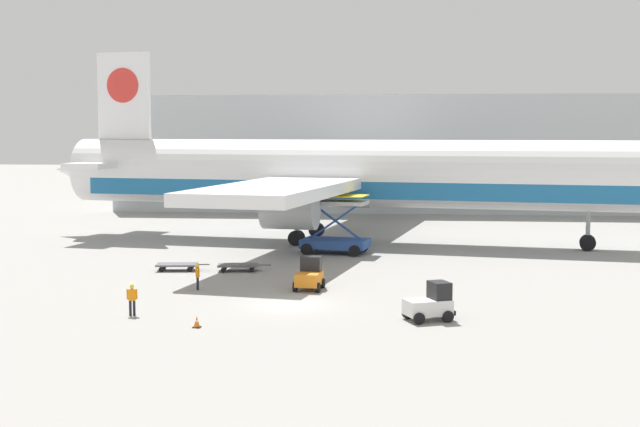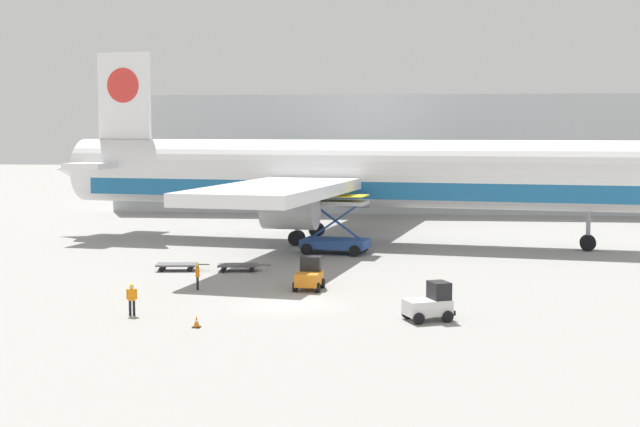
{
  "view_description": "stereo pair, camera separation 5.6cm",
  "coord_description": "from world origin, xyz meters",
  "views": [
    {
      "loc": [
        6.54,
        -48.93,
        9.77
      ],
      "look_at": [
        0.58,
        12.8,
        4.0
      ],
      "focal_mm": 50.0,
      "sensor_mm": 36.0,
      "label": 1
    },
    {
      "loc": [
        6.6,
        -48.93,
        9.77
      ],
      "look_at": [
        0.58,
        12.8,
        4.0
      ],
      "focal_mm": 50.0,
      "sensor_mm": 36.0,
      "label": 2
    }
  ],
  "objects": [
    {
      "name": "terminal_building",
      "position": [
        16.17,
        64.59,
        6.99
      ],
      "size": [
        90.0,
        18.2,
        14.0
      ],
      "color": "#B2B7BC",
      "rests_on": "ground_plane"
    },
    {
      "name": "baggage_tug_foreground",
      "position": [
        0.68,
        5.12,
        0.88
      ],
      "size": [
        1.83,
        2.57,
        2.0
      ],
      "rotation": [
        0.0,
        0.0,
        1.48
      ],
      "color": "orange",
      "rests_on": "ground_plane"
    },
    {
      "name": "baggage_dolly_lead",
      "position": [
        -9.4,
        11.61,
        0.39
      ],
      "size": [
        3.77,
        1.86,
        0.48
      ],
      "rotation": [
        0.0,
        0.0,
        0.13
      ],
      "color": "#56565B",
      "rests_on": "ground_plane"
    },
    {
      "name": "scissor_lift_loader",
      "position": [
        0.97,
        21.51,
        1.83
      ],
      "size": [
        5.64,
        4.13,
        4.67
      ],
      "rotation": [
        0.0,
        0.0,
        -0.17
      ],
      "color": "#284C99",
      "rests_on": "ground_plane"
    },
    {
      "name": "ground_crew_far",
      "position": [
        -7.84,
        -3.61,
        1.0
      ],
      "size": [
        0.56,
        0.29,
        1.7
      ],
      "rotation": [
        0.0,
        0.0,
        0.21
      ],
      "color": "black",
      "rests_on": "ground_plane"
    },
    {
      "name": "baggage_tug_mid",
      "position": [
        7.89,
        -3.27,
        0.88
      ],
      "size": [
        2.79,
        2.38,
        2.0
      ],
      "rotation": [
        0.0,
        0.0,
        0.41
      ],
      "color": "silver",
      "rests_on": "ground_plane"
    },
    {
      "name": "traffic_cone_near",
      "position": [
        -3.77,
        -6.1,
        0.28
      ],
      "size": [
        0.4,
        0.4,
        0.58
      ],
      "color": "black",
      "rests_on": "ground_plane"
    },
    {
      "name": "ground_crew_near",
      "position": [
        -6.18,
        4.27,
        0.98
      ],
      "size": [
        0.32,
        0.55,
        1.68
      ],
      "rotation": [
        0.0,
        0.0,
        1.88
      ],
      "color": "black",
      "rests_on": "ground_plane"
    },
    {
      "name": "ground_plane",
      "position": [
        0.0,
        0.0,
        0.0
      ],
      "size": [
        400.0,
        400.0,
        0.0
      ],
      "primitive_type": "plane",
      "color": "gray"
    },
    {
      "name": "airplane_main",
      "position": [
        1.15,
        28.57,
        5.84
      ],
      "size": [
        57.69,
        48.66,
        17.0
      ],
      "rotation": [
        0.0,
        0.0,
        -0.17
      ],
      "color": "white",
      "rests_on": "ground_plane"
    },
    {
      "name": "baggage_dolly_second",
      "position": [
        -5.06,
        11.78,
        0.39
      ],
      "size": [
        3.77,
        1.86,
        0.48
      ],
      "rotation": [
        0.0,
        0.0,
        0.13
      ],
      "color": "#56565B",
      "rests_on": "ground_plane"
    }
  ]
}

